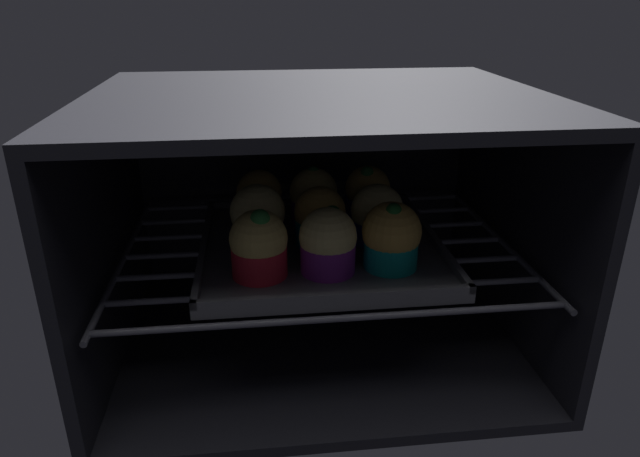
% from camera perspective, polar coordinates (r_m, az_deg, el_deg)
% --- Properties ---
extents(oven_cavity, '(0.59, 0.47, 0.37)m').
position_cam_1_polar(oven_cavity, '(0.83, -0.49, 1.36)').
color(oven_cavity, black).
rests_on(oven_cavity, ground).
extents(oven_rack, '(0.55, 0.42, 0.01)m').
position_cam_1_polar(oven_rack, '(0.81, -0.16, -1.99)').
color(oven_rack, '#51515B').
rests_on(oven_rack, oven_cavity).
extents(baking_tray, '(0.32, 0.32, 0.02)m').
position_cam_1_polar(baking_tray, '(0.78, 0.00, -1.86)').
color(baking_tray, '#4C4C51').
rests_on(baking_tray, oven_rack).
extents(muffin_row0_col0, '(0.07, 0.07, 0.09)m').
position_cam_1_polar(muffin_row0_col0, '(0.68, -6.20, -1.72)').
color(muffin_row0_col0, red).
rests_on(muffin_row0_col0, baking_tray).
extents(muffin_row0_col1, '(0.07, 0.07, 0.08)m').
position_cam_1_polar(muffin_row0_col1, '(0.69, 0.61, -1.43)').
color(muffin_row0_col1, '#7A238C').
rests_on(muffin_row0_col1, baking_tray).
extents(muffin_row0_col2, '(0.07, 0.07, 0.09)m').
position_cam_1_polar(muffin_row0_col2, '(0.71, 7.22, -0.90)').
color(muffin_row0_col2, '#0C8C84').
rests_on(muffin_row0_col2, baking_tray).
extents(muffin_row1_col0, '(0.07, 0.07, 0.09)m').
position_cam_1_polar(muffin_row1_col0, '(0.76, -6.29, 1.04)').
color(muffin_row1_col0, '#1928B7').
rests_on(muffin_row1_col0, baking_tray).
extents(muffin_row1_col1, '(0.07, 0.07, 0.08)m').
position_cam_1_polar(muffin_row1_col1, '(0.77, 0.00, 1.07)').
color(muffin_row1_col1, '#0C8C84').
rests_on(muffin_row1_col1, baking_tray).
extents(muffin_row1_col2, '(0.07, 0.07, 0.08)m').
position_cam_1_polar(muffin_row1_col2, '(0.78, 5.80, 1.32)').
color(muffin_row1_col2, '#1928B7').
rests_on(muffin_row1_col2, baking_tray).
extents(muffin_row2_col0, '(0.07, 0.07, 0.08)m').
position_cam_1_polar(muffin_row2_col0, '(0.84, -6.13, 2.91)').
color(muffin_row2_col0, silver).
rests_on(muffin_row2_col0, baking_tray).
extents(muffin_row2_col1, '(0.07, 0.07, 0.09)m').
position_cam_1_polar(muffin_row2_col1, '(0.85, -0.69, 3.20)').
color(muffin_row2_col1, '#7A238C').
rests_on(muffin_row2_col1, baking_tray).
extents(muffin_row2_col2, '(0.07, 0.07, 0.09)m').
position_cam_1_polar(muffin_row2_col2, '(0.85, 4.81, 3.40)').
color(muffin_row2_col2, '#1928B7').
rests_on(muffin_row2_col2, baking_tray).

